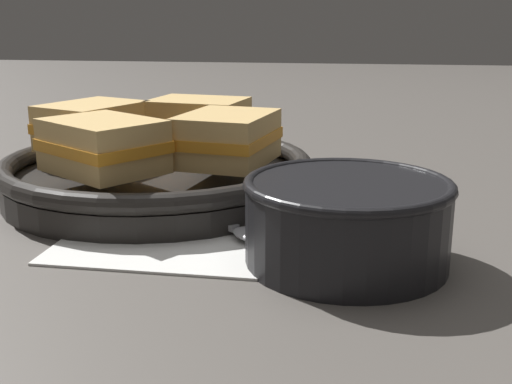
# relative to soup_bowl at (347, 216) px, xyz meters

# --- Properties ---
(ground_plane) EXTENTS (4.00, 4.00, 0.00)m
(ground_plane) POSITION_rel_soup_bowl_xyz_m (-0.11, 0.05, -0.04)
(ground_plane) COLOR #56514C
(napkin) EXTENTS (0.21, 0.18, 0.00)m
(napkin) POSITION_rel_soup_bowl_xyz_m (-0.12, 0.04, -0.03)
(napkin) COLOR white
(napkin) RESTS_ON ground_plane
(soup_bowl) EXTENTS (0.15, 0.15, 0.06)m
(soup_bowl) POSITION_rel_soup_bowl_xyz_m (0.00, 0.00, 0.00)
(soup_bowl) COLOR black
(soup_bowl) RESTS_ON ground_plane
(spoon) EXTENTS (0.14, 0.10, 0.01)m
(spoon) POSITION_rel_soup_bowl_xyz_m (-0.09, 0.04, -0.03)
(spoon) COLOR #9E9EA3
(spoon) RESTS_ON napkin
(skillet) EXTENTS (0.31, 0.31, 0.04)m
(skillet) POSITION_rel_soup_bowl_xyz_m (-0.19, 0.15, -0.01)
(skillet) COLOR black
(skillet) RESTS_ON ground_plane
(sandwich_near_left) EXTENTS (0.13, 0.12, 0.05)m
(sandwich_near_left) POSITION_rel_soup_bowl_xyz_m (-0.21, 0.08, 0.03)
(sandwich_near_left) COLOR #DBB26B
(sandwich_near_left) RESTS_ON skillet
(sandwich_near_right) EXTENTS (0.09, 0.11, 0.05)m
(sandwich_near_right) POSITION_rel_soup_bowl_xyz_m (-0.11, 0.13, 0.03)
(sandwich_near_right) COLOR #DBB26B
(sandwich_near_right) RESTS_ON skillet
(sandwich_far_left) EXTENTS (0.11, 0.09, 0.05)m
(sandwich_far_left) POSITION_rel_soup_bowl_xyz_m (-0.17, 0.23, 0.03)
(sandwich_far_left) COLOR #DBB26B
(sandwich_far_left) RESTS_ON skillet
(sandwich_far_right) EXTENTS (0.11, 0.12, 0.05)m
(sandwich_far_right) POSITION_rel_soup_bowl_xyz_m (-0.27, 0.18, 0.03)
(sandwich_far_right) COLOR #DBB26B
(sandwich_far_right) RESTS_ON skillet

